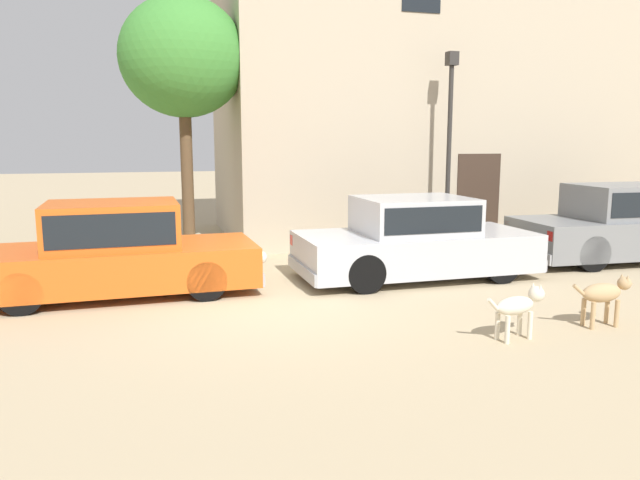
# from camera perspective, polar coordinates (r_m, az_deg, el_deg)

# --- Properties ---
(ground_plane) EXTENTS (80.00, 80.00, 0.00)m
(ground_plane) POSITION_cam_1_polar(r_m,az_deg,el_deg) (9.04, -4.30, -6.06)
(ground_plane) COLOR tan
(parked_sedan_nearest) EXTENTS (4.44, 1.85, 1.46)m
(parked_sedan_nearest) POSITION_cam_1_polar(r_m,az_deg,el_deg) (9.94, -18.70, -0.87)
(parked_sedan_nearest) COLOR #D15619
(parked_sedan_nearest) RESTS_ON ground_plane
(parked_sedan_second) EXTENTS (4.27, 1.85, 1.43)m
(parked_sedan_second) POSITION_cam_1_polar(r_m,az_deg,el_deg) (10.74, 8.92, 0.16)
(parked_sedan_second) COLOR #B2B5BA
(parked_sedan_second) RESTS_ON ground_plane
(parked_sedan_third) EXTENTS (4.70, 1.92, 1.54)m
(parked_sedan_third) POSITION_cam_1_polar(r_m,az_deg,el_deg) (13.61, 26.94, 1.39)
(parked_sedan_third) COLOR slate
(parked_sedan_third) RESTS_ON ground_plane
(apartment_block) EXTENTS (15.72, 5.10, 8.40)m
(apartment_block) POSITION_cam_1_polar(r_m,az_deg,el_deg) (18.00, 17.51, 14.69)
(apartment_block) COLOR tan
(apartment_block) RESTS_ON ground_plane
(stray_dog_spotted) EXTENTS (0.95, 0.33, 0.66)m
(stray_dog_spotted) POSITION_cam_1_polar(r_m,az_deg,el_deg) (7.78, 18.32, -5.86)
(stray_dog_spotted) COLOR beige
(stray_dog_spotted) RESTS_ON ground_plane
(stray_dog_tan) EXTENTS (0.93, 0.25, 0.67)m
(stray_dog_tan) POSITION_cam_1_polar(r_m,az_deg,el_deg) (8.70, 25.29, -4.58)
(stray_dog_tan) COLOR tan
(stray_dog_tan) RESTS_ON ground_plane
(street_lamp) EXTENTS (0.22, 0.22, 4.24)m
(street_lamp) POSITION_cam_1_polar(r_m,az_deg,el_deg) (13.42, 12.14, 10.35)
(street_lamp) COLOR #2D2B28
(street_lamp) RESTS_ON ground_plane
(acacia_tree_left) EXTENTS (2.60, 2.34, 5.34)m
(acacia_tree_left) POSITION_cam_1_polar(r_m,az_deg,el_deg) (13.29, -12.80, 16.37)
(acacia_tree_left) COLOR brown
(acacia_tree_left) RESTS_ON ground_plane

